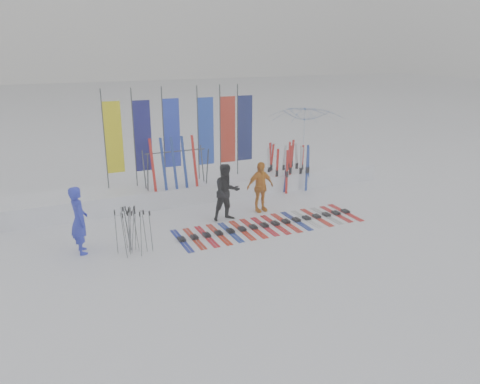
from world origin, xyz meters
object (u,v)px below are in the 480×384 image
person_yellow (260,187)px  ski_rack (176,163)px  person_black (227,192)px  tent_canopy (306,139)px  person_blue (79,220)px  ski_row (270,225)px

person_yellow → ski_rack: 2.89m
person_black → ski_rack: bearing=110.8°
tent_canopy → ski_rack: size_ratio=1.52×
person_black → ski_rack: size_ratio=0.85×
person_blue → person_yellow: size_ratio=1.09×
person_black → tent_canopy: bearing=33.9°
tent_canopy → person_yellow: bearing=-137.5°
tent_canopy → ski_row: bearing=-130.9°
ski_row → ski_rack: (-1.87, 3.08, 1.35)m
person_black → tent_canopy: tent_canopy is taller
person_black → ski_rack: 2.34m
ski_row → ski_rack: size_ratio=2.73×
tent_canopy → ski_row: 6.52m
ski_rack → person_black: bearing=-66.4°
person_yellow → ski_rack: ski_rack is taller
person_black → ski_rack: (-0.91, 2.09, 0.51)m
person_yellow → ski_row: 1.52m
person_blue → tent_canopy: 10.43m
person_yellow → ski_rack: bearing=135.2°
person_blue → ski_row: 5.32m
person_blue → ski_rack: (3.37, 2.72, 0.50)m
person_blue → person_yellow: 5.63m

